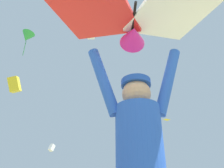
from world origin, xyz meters
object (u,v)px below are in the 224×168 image
Objects in this scene: distant_kite_green_low_left at (27,37)px; kite_flyer_person at (141,168)px; distant_kite_white_overhead_distant at (91,32)px; held_stunt_kite at (133,21)px; distant_kite_yellow_far_center at (14,85)px; distant_kite_white_high_left at (111,20)px; distant_kite_yellow_mid_right at (167,119)px; distant_kite_black_mid_left at (169,72)px; distant_kite_white_high_right at (52,148)px.

kite_flyer_person is at bearing -64.81° from distant_kite_green_low_left.
distant_kite_white_overhead_distant is at bearing 10.61° from distant_kite_green_low_left.
held_stunt_kite is 1.05× the size of distant_kite_yellow_far_center.
kite_flyer_person is 0.64× the size of distant_kite_white_high_left.
distant_kite_yellow_mid_right is at bearing 71.44° from held_stunt_kite.
distant_kite_black_mid_left reaches higher than kite_flyer_person.
held_stunt_kite is 21.92m from distant_kite_white_overhead_distant.
kite_flyer_person is at bearing -77.99° from distant_kite_white_high_right.
distant_kite_yellow_mid_right is 0.40× the size of distant_kite_green_low_left.
distant_kite_yellow_mid_right is 11.82m from distant_kite_black_mid_left.
distant_kite_white_high_right is at bearing 108.35° from distant_kite_white_overhead_distant.
distant_kite_white_high_left is (8.13, 3.82, 11.52)m from distant_kite_yellow_far_center.
distant_kite_white_overhead_distant is at bearing -71.65° from distant_kite_white_high_right.
distant_kite_yellow_mid_right is (8.85, 10.00, -9.18)m from distant_kite_white_high_left.
distant_kite_yellow_far_center is 1.42× the size of distant_kite_yellow_mid_right.
distant_kite_white_high_left is at bearing -131.50° from distant_kite_yellow_mid_right.
distant_kite_white_overhead_distant is at bearing 11.88° from distant_kite_yellow_far_center.
distant_kite_yellow_far_center is at bearing -140.86° from distant_kite_yellow_mid_right.
held_stunt_kite is 0.59× the size of distant_kite_green_low_left.
distant_kite_white_overhead_distant reaches higher than distant_kite_black_mid_left.
distant_kite_green_low_left is at bearing -169.39° from distant_kite_white_overhead_distant.
distant_kite_white_overhead_distant is 0.47× the size of distant_kite_green_low_left.
distant_kite_white_high_left is 16.20m from distant_kite_yellow_mid_right.
distant_kite_black_mid_left reaches higher than distant_kite_yellow_mid_right.
distant_kite_white_high_right is at bearing 90.58° from distant_kite_yellow_far_center.
distant_kite_white_overhead_distant reaches higher than held_stunt_kite.
kite_flyer_person is at bearing -92.69° from distant_kite_white_high_left.
distant_kite_white_overhead_distant is 6.30m from distant_kite_green_low_left.
distant_kite_black_mid_left reaches higher than distant_kite_yellow_far_center.
distant_kite_white_high_left reaches higher than distant_kite_white_high_right.
distant_kite_yellow_far_center is 0.56× the size of distant_kite_green_low_left.
distant_kite_white_overhead_distant is 1.19× the size of distant_kite_yellow_mid_right.
kite_flyer_person is 36.63m from distant_kite_white_high_right.
kite_flyer_person is at bearing -85.53° from distant_kite_white_overhead_distant.
distant_kite_black_mid_left is at bearing -104.21° from distant_kite_yellow_mid_right.
distant_kite_yellow_far_center is 9.34m from distant_kite_white_overhead_distant.
distant_kite_white_overhead_distant is at bearing -172.01° from distant_kite_black_mid_left.
held_stunt_kite is at bearing -111.28° from distant_kite_black_mid_left.
held_stunt_kite is 21.68m from distant_kite_black_mid_left.
held_stunt_kite is at bearing -78.01° from distant_kite_white_high_right.
distant_kite_green_low_left is 3.78× the size of distant_kite_black_mid_left.
distant_kite_white_overhead_distant is 1.07× the size of distant_kite_white_high_right.
distant_kite_yellow_far_center is at bearing -168.12° from distant_kite_white_overhead_distant.
distant_kite_yellow_far_center reaches higher than kite_flyer_person.
distant_kite_green_low_left is (-7.19, 15.28, 13.82)m from kite_flyer_person.
held_stunt_kite is 1.25× the size of distant_kite_white_overhead_distant.
held_stunt_kite is 36.43m from distant_kite_white_high_right.
held_stunt_kite is 1.49× the size of distant_kite_yellow_mid_right.
distant_kite_green_low_left is at bearing 70.94° from distant_kite_yellow_far_center.
distant_kite_green_low_left is (0.05, 0.15, 5.19)m from distant_kite_yellow_far_center.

